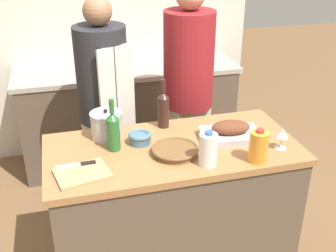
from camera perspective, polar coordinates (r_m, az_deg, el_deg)
The scene contains 19 objects.
kitchen_island at distance 2.61m, azimuth 0.60°, elevation -11.47°, with size 1.42×0.68×0.90m.
back_counter at distance 3.86m, azimuth -5.33°, elevation 1.63°, with size 1.92×0.60×0.90m.
back_wall at distance 3.93m, azimuth -6.78°, elevation 14.73°, with size 2.42×0.10×2.55m.
roasting_pan at distance 2.45m, azimuth 8.47°, elevation -0.86°, with size 0.37×0.26×0.12m.
wicker_basket at distance 2.28m, azimuth 0.96°, elevation -3.30°, with size 0.26×0.26×0.04m.
cutting_board at distance 2.15m, azimuth -11.54°, elevation -6.35°, with size 0.29×0.25×0.02m.
stock_pot at distance 2.45m, azimuth -8.34°, elevation 0.14°, with size 0.18×0.18×0.18m.
mixing_bowl at distance 2.39m, azimuth -3.83°, elevation -1.57°, with size 0.13×0.13×0.06m.
juice_jug at distance 2.24m, azimuth 12.17°, elevation -2.73°, with size 0.10×0.10×0.19m.
milk_jug at distance 2.16m, azimuth 5.46°, elevation -3.18°, with size 0.09×0.09×0.19m.
wine_bottle_green at distance 2.54m, azimuth -0.63°, elevation 2.39°, with size 0.07×0.07×0.31m.
wine_bottle_dark at distance 2.30m, azimuth -7.44°, elevation -0.58°, with size 0.07×0.07×0.30m.
wine_glass_left at distance 2.39m, azimuth 15.21°, elevation -1.03°, with size 0.07×0.07×0.12m.
knife_chef at distance 2.21m, azimuth -12.18°, elevation -5.13°, with size 0.20×0.04×0.01m.
condiment_bottle_tall at distance 3.57m, azimuth -8.86°, elevation 8.06°, with size 0.05×0.05×0.13m.
condiment_bottle_short at distance 3.65m, azimuth -7.94°, elevation 9.19°, with size 0.05×0.05×0.21m.
condiment_bottle_extra at distance 3.71m, azimuth -10.13°, elevation 9.20°, with size 0.06×0.06×0.20m.
person_cook_aproned at distance 2.96m, azimuth -8.60°, elevation 3.01°, with size 0.37×0.39×1.63m.
person_cook_guest at distance 3.08m, azimuth 2.74°, elevation 5.03°, with size 0.36×0.36×1.70m.
Camera 1 is at (-0.56, -1.99, 2.06)m, focal length 45.00 mm.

